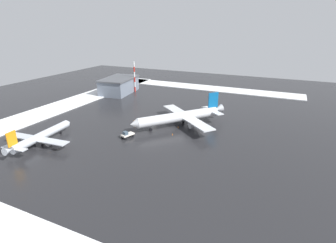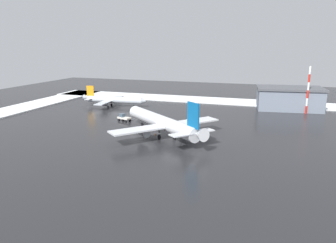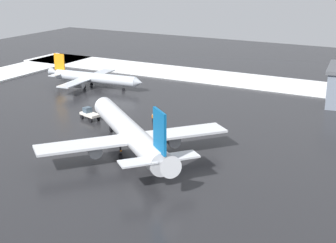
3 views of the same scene
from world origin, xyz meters
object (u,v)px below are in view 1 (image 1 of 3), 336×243
airplane_distant_tail (41,136)px  cargo_hangar (119,85)px  pushback_tug (127,134)px  ground_crew_beside_wing (155,120)px  antenna_mast (135,77)px  traffic_cone_mid_line (172,134)px  traffic_cone_near_nose (178,127)px  ground_crew_mid_apron (134,122)px  airplane_far_rear (181,117)px

airplane_distant_tail → cargo_hangar: size_ratio=1.04×
pushback_tug → ground_crew_beside_wing: pushback_tug is taller
antenna_mast → traffic_cone_mid_line: 68.50m
cargo_hangar → traffic_cone_mid_line: size_ratio=48.61×
antenna_mast → traffic_cone_near_nose: antenna_mast is taller
ground_crew_beside_wing → cargo_hangar: (-35.23, -41.47, 3.47)m
pushback_tug → antenna_mast: antenna_mast is taller
airplane_distant_tail → ground_crew_mid_apron: airplane_distant_tail is taller
airplane_far_rear → ground_crew_mid_apron: size_ratio=19.12×
airplane_distant_tail → antenna_mast: (-74.78, -9.83, 6.04)m
airplane_distant_tail → traffic_cone_mid_line: (-24.79, 36.24, -2.46)m
cargo_hangar → antenna_mast: bearing=124.1°
airplane_distant_tail → pushback_tug: airplane_distant_tail is taller
airplane_far_rear → ground_crew_mid_apron: (5.78, -17.55, -2.92)m
airplane_distant_tail → ground_crew_mid_apron: bearing=-37.3°
pushback_tug → antenna_mast: 67.73m
pushback_tug → cargo_hangar: size_ratio=0.19×
ground_crew_mid_apron → antenna_mast: bearing=-131.1°
ground_crew_mid_apron → cargo_hangar: size_ratio=0.06×
pushback_tug → antenna_mast: (-58.83, -32.70, 7.49)m
cargo_hangar → traffic_cone_mid_line: (43.94, 52.89, -4.17)m
traffic_cone_near_nose → pushback_tug: bearing=-37.6°
cargo_hangar → traffic_cone_near_nose: (36.56, 52.01, -4.17)m
pushback_tug → traffic_cone_near_nose: bearing=161.0°
airplane_distant_tail → traffic_cone_mid_line: airplane_distant_tail is taller
airplane_far_rear → ground_crew_mid_apron: 18.71m
traffic_cone_near_nose → antenna_mast: bearing=-133.3°
pushback_tug → cargo_hangar: 66.02m
airplane_distant_tail → ground_crew_beside_wing: bearing=-41.5°
antenna_mast → traffic_cone_near_nose: bearing=46.7°
ground_crew_mid_apron → airplane_far_rear: bearing=126.1°
pushback_tug → traffic_cone_mid_line: 16.06m
airplane_far_rear → ground_crew_mid_apron: bearing=-31.8°
cargo_hangar → airplane_distant_tail: bearing=6.2°
airplane_distant_tail → cargo_hangar: bearing=8.7°
airplane_distant_tail → ground_crew_mid_apron: (-28.50, 18.03, -1.77)m
ground_crew_mid_apron → pushback_tug: bearing=38.9°
cargo_hangar → ground_crew_mid_apron: bearing=33.3°
ground_crew_beside_wing → cargo_hangar: size_ratio=0.06×
airplane_far_rear → antenna_mast: size_ratio=1.86×
airplane_distant_tail → traffic_cone_near_nose: 47.87m
ground_crew_mid_apron → traffic_cone_near_nose: bearing=119.8°
antenna_mast → traffic_cone_mid_line: bearing=42.7°
ground_crew_mid_apron → traffic_cone_mid_line: bearing=96.3°
airplane_far_rear → pushback_tug: airplane_far_rear is taller
pushback_tug → traffic_cone_mid_line: bearing=142.1°
antenna_mast → traffic_cone_near_nose: (42.61, 45.19, -8.50)m
ground_crew_beside_wing → ground_crew_mid_apron: same height
airplane_far_rear → ground_crew_beside_wing: (0.79, -10.76, -2.92)m
ground_crew_beside_wing → antenna_mast: antenna_mast is taller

